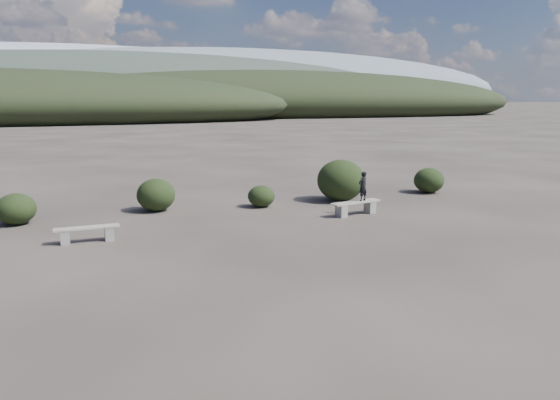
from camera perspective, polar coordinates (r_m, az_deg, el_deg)
name	(u,v)px	position (r m, az deg, el deg)	size (l,w,h in m)	color
ground	(317,284)	(11.25, 3.93, -8.72)	(1200.00, 1200.00, 0.00)	#2C2622
bench_left	(87,233)	(15.17, -19.50, -3.26)	(1.67, 0.46, 0.41)	slate
bench_right	(356,207)	(17.81, 7.93, -0.70)	(1.83, 0.80, 0.45)	slate
seated_person	(363,186)	(17.88, 8.65, 1.44)	(0.35, 0.23, 0.95)	black
shrub_a	(16,209)	(18.09, -25.87, -0.85)	(1.15, 1.15, 0.94)	black
shrub_b	(156,195)	(18.71, -12.83, 0.53)	(1.28, 1.28, 1.09)	black
shrub_c	(261,196)	(18.97, -1.97, 0.39)	(0.94, 0.94, 0.75)	black
shrub_d	(341,180)	(20.16, 6.38, 2.05)	(1.75, 1.75, 1.53)	black
shrub_e	(429,180)	(22.65, 15.31, 2.00)	(1.20, 1.20, 1.00)	black
mountain_ridges	(93,87)	(349.00, -18.92, 11.09)	(500.00, 400.00, 56.00)	black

